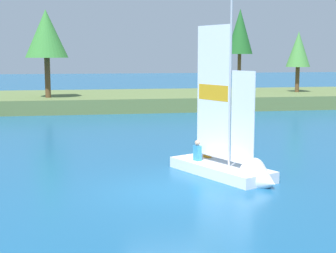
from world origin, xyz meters
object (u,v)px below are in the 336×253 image
at_px(shoreline_tree_left, 46,34).
at_px(sailboat, 236,167).
at_px(shoreline_tree_midleft, 240,32).
at_px(shoreline_tree_centre, 298,50).

relative_size(shoreline_tree_left, sailboat, 0.98).
xyz_separation_m(shoreline_tree_midleft, shoreline_tree_centre, (3.91, -4.40, -1.68)).
relative_size(shoreline_tree_midleft, shoreline_tree_centre, 1.43).
bearing_deg(shoreline_tree_midleft, shoreline_tree_centre, -48.35).
height_order(shoreline_tree_left, shoreline_tree_centre, shoreline_tree_left).
bearing_deg(shoreline_tree_centre, shoreline_tree_left, -174.37).
bearing_deg(shoreline_tree_midleft, sailboat, -107.82).
distance_m(shoreline_tree_midleft, sailboat, 31.47).
bearing_deg(sailboat, shoreline_tree_left, 173.58).
bearing_deg(shoreline_tree_left, shoreline_tree_midleft, 20.54).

